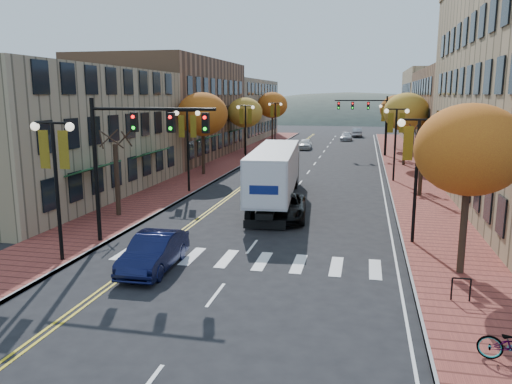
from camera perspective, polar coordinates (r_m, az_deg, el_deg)
The scene contains 31 objects.
ground at distance 20.28m, azimuth -2.98°, elevation -9.54°, with size 200.00×200.00×0.00m, color black.
sidewalk_left at distance 53.19m, azimuth -3.14°, elevation 3.39°, with size 4.00×85.00×0.15m, color brown.
sidewalk_right at distance 51.45m, azimuth 16.60°, elevation 2.69°, with size 4.00×85.00×0.15m, color brown.
building_left_near at distance 38.39m, azimuth -22.95°, elevation 6.24°, with size 12.00×22.00×9.00m, color #9E8966.
building_left_mid at distance 58.64m, azimuth -9.93°, elevation 9.28°, with size 12.00×24.00×11.00m, color brown.
building_left_far at distance 82.35m, azimuth -3.28°, elevation 9.35°, with size 12.00×26.00×9.50m, color #9E8966.
building_right_mid at distance 61.82m, azimuth 25.12°, elevation 8.03°, with size 15.00×24.00×10.00m, color brown.
building_right_far at distance 83.41m, azimuth 21.87°, elevation 9.13°, with size 15.00×20.00×11.00m, color #9E8966.
tree_left_a at distance 30.22m, azimuth -15.60°, elevation 1.34°, with size 0.28×0.28×4.20m.
tree_left_b at distance 44.61m, azimuth -6.14°, elevation 8.81°, with size 4.48×4.48×7.21m.
tree_left_c at distance 60.01m, azimuth -1.26°, elevation 9.05°, with size 4.16×4.16×6.69m.
tree_left_d at distance 77.61m, azimuth 1.89°, elevation 9.89°, with size 4.61×4.61×7.42m.
tree_right_a at distance 20.79m, azimuth 23.25°, elevation 4.43°, with size 4.16×4.16×6.69m.
tree_right_b at distance 36.85m, azimuth 18.36°, elevation 2.86°, with size 0.28×0.28×4.20m.
tree_right_c at distance 52.48m, azimuth 16.81°, elevation 8.73°, with size 4.48×4.48×7.21m.
tree_right_d at distance 68.45m, azimuth 15.81°, elevation 9.08°, with size 4.35×4.35×7.00m.
lamp_left_a at distance 22.38m, azimuth -21.98°, elevation 2.96°, with size 1.96×0.36×6.05m.
lamp_left_b at distance 36.64m, azimuth -7.82°, elevation 6.50°, with size 1.96×0.36×6.05m.
lamp_left_c at distance 53.87m, azimuth -1.20°, elevation 8.01°, with size 1.96×0.36×6.05m.
lamp_left_d at distance 71.48m, azimuth 2.20°, elevation 8.75°, with size 1.96×0.36×6.05m.
lamp_right_a at distance 24.59m, azimuth 17.96°, elevation 3.89°, with size 1.96×0.36×6.05m.
lamp_right_b at distance 42.47m, azimuth 15.69°, elevation 6.80°, with size 1.96×0.36×6.05m.
lamp_right_c at distance 60.42m, azimuth 14.75°, elevation 7.98°, with size 1.96×0.36×6.05m.
traffic_mast_near at distance 23.87m, azimuth -14.01°, elevation 5.41°, with size 6.10×0.35×7.00m.
traffic_mast_far at distance 60.35m, azimuth 12.84°, elevation 8.66°, with size 6.10×0.34×7.00m.
semi_truck at distance 33.18m, azimuth 2.34°, elevation 2.52°, with size 3.73×15.34×3.80m.
navy_sedan at distance 21.17m, azimuth -11.59°, elevation -6.72°, with size 1.59×4.57×1.50m, color black.
black_suv at distance 29.02m, azimuth 3.31°, elevation -1.74°, with size 2.39×5.19×1.44m, color black.
car_far_white at distance 67.18m, azimuth 5.64°, elevation 5.49°, with size 1.66×4.12×1.41m, color white.
car_far_silver at distance 81.12m, azimuth 10.28°, elevation 6.26°, with size 1.77×4.35×1.26m, color #B1B3BA.
car_far_oncoming at distance 88.68m, azimuth 11.47°, elevation 6.70°, with size 1.64×4.70×1.55m, color #ACABB3.
Camera 1 is at (5.06, -18.31, 7.12)m, focal length 35.00 mm.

